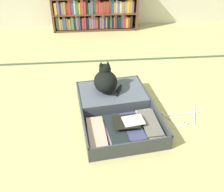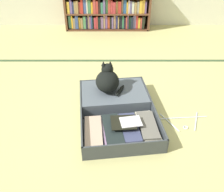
# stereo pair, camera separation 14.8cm
# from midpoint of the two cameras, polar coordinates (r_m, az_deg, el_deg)

# --- Properties ---
(ground_plane) EXTENTS (10.00, 10.00, 0.00)m
(ground_plane) POSITION_cam_midpoint_polar(r_m,az_deg,el_deg) (2.10, 1.07, -5.82)
(ground_plane) COLOR tan
(tatami_border) EXTENTS (4.80, 0.05, 0.00)m
(tatami_border) POSITION_cam_midpoint_polar(r_m,az_deg,el_deg) (3.04, 0.82, 8.13)
(tatami_border) COLOR #395130
(tatami_border) RESTS_ON ground_plane
(bookshelf) EXTENTS (1.28, 0.27, 0.74)m
(bookshelf) POSITION_cam_midpoint_polar(r_m,az_deg,el_deg) (3.96, 0.10, 20.17)
(bookshelf) COLOR brown
(bookshelf) RESTS_ON ground_plane
(open_suitcase) EXTENTS (0.71, 0.95, 0.13)m
(open_suitcase) POSITION_cam_midpoint_polar(r_m,az_deg,el_deg) (2.15, 3.15, -2.81)
(open_suitcase) COLOR #383E43
(open_suitcase) RESTS_ON ground_plane
(black_cat) EXTENTS (0.28, 0.27, 0.27)m
(black_cat) POSITION_cam_midpoint_polar(r_m,az_deg,el_deg) (2.20, 1.08, 3.63)
(black_cat) COLOR black
(black_cat) RESTS_ON open_suitcase
(clothes_hanger) EXTENTS (0.46, 0.25, 0.01)m
(clothes_hanger) POSITION_cam_midpoint_polar(r_m,az_deg,el_deg) (2.20, 17.92, -5.54)
(clothes_hanger) COLOR silver
(clothes_hanger) RESTS_ON ground_plane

